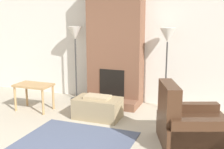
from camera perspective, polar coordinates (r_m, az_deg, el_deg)
name	(u,v)px	position (r m, az deg, el deg)	size (l,w,h in m)	color
wall_back	(119,43)	(6.25, 1.45, 6.46)	(7.19, 0.06, 2.60)	silver
fireplace	(115,47)	(6.01, 0.64, 5.67)	(1.18, 0.74, 2.60)	brown
ottoman	(98,108)	(5.30, -2.93, -6.75)	(0.86, 0.52, 0.44)	#998460
armchair	(190,127)	(4.40, 15.49, -10.26)	(1.27, 1.19, 0.93)	#422819
side_table	(34,88)	(5.87, -15.61, -2.69)	(0.73, 0.45, 0.54)	tan
floor_lamp_left	(75,37)	(6.29, -7.52, 7.51)	(0.32, 0.32, 1.66)	#333333
floor_lamp_right	(167,40)	(5.63, 11.20, 6.89)	(0.32, 0.32, 1.66)	#333333
area_rug	(77,141)	(4.48, -7.18, -13.16)	(1.70, 1.26, 0.01)	#4C5670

